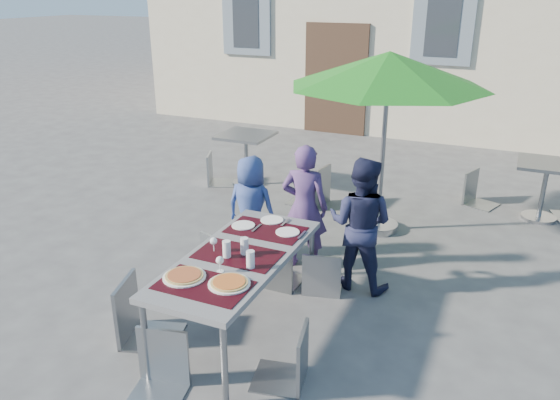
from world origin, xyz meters
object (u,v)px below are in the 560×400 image
at_px(bg_chair_r_0, 315,162).
at_px(bg_chair_l_0, 215,151).
at_px(dining_table, 238,261).
at_px(chair_4, 291,325).
at_px(child_1, 305,208).
at_px(patio_umbrella, 389,71).
at_px(pizza_near_left, 184,276).
at_px(child_0, 251,208).
at_px(chair_1, 277,238).
at_px(pizza_near_right, 229,283).
at_px(chair_0, 222,229).
at_px(cafe_table_0, 246,149).
at_px(chair_3, 135,275).
at_px(chair_5, 155,331).
at_px(bg_chair_l_1, 480,169).
at_px(child_2, 360,224).
at_px(cafe_table_1, 545,180).
at_px(chair_2, 323,248).

bearing_deg(bg_chair_r_0, bg_chair_l_0, 173.03).
distance_m(dining_table, chair_4, 0.82).
xyz_separation_m(child_1, patio_umbrella, (0.50, 1.27, 1.28)).
bearing_deg(pizza_near_left, dining_table, 69.34).
bearing_deg(pizza_near_left, child_0, 101.08).
distance_m(chair_1, bg_chair_r_0, 2.30).
bearing_deg(bg_chair_l_0, chair_1, -48.97).
relative_size(chair_1, bg_chair_r_0, 0.87).
height_order(pizza_near_right, chair_0, chair_0).
distance_m(patio_umbrella, cafe_table_0, 2.80).
distance_m(chair_3, cafe_table_0, 4.02).
distance_m(child_0, chair_0, 0.59).
distance_m(chair_1, cafe_table_0, 3.12).
relative_size(chair_5, bg_chair_r_0, 0.87).
relative_size(child_0, bg_chair_l_1, 1.32).
height_order(pizza_near_left, bg_chair_l_1, bg_chair_l_1).
bearing_deg(chair_5, child_2, 66.83).
bearing_deg(cafe_table_1, child_2, -122.98).
relative_size(dining_table, child_1, 1.35).
distance_m(child_2, bg_chair_l_0, 3.58).
bearing_deg(patio_umbrella, chair_4, -88.14).
xyz_separation_m(child_2, bg_chair_r_0, (-1.18, 1.91, -0.06)).
distance_m(chair_5, bg_chair_r_0, 4.05).
distance_m(cafe_table_0, bg_chair_l_1, 3.37).
xyz_separation_m(chair_0, cafe_table_1, (3.02, 3.06, -0.03)).
relative_size(chair_1, chair_2, 1.07).
xyz_separation_m(dining_table, bg_chair_l_1, (1.61, 4.06, -0.18)).
relative_size(chair_1, patio_umbrella, 0.39).
height_order(patio_umbrella, bg_chair_r_0, patio_umbrella).
height_order(pizza_near_left, chair_4, chair_4).
xyz_separation_m(chair_2, patio_umbrella, (0.13, 1.72, 1.47)).
distance_m(chair_0, chair_1, 0.59).
xyz_separation_m(child_2, bg_chair_l_0, (-2.89, 2.12, -0.15)).
xyz_separation_m(child_0, bg_chair_r_0, (0.10, 1.75, 0.04)).
distance_m(chair_2, patio_umbrella, 2.27).
height_order(dining_table, child_1, child_1).
relative_size(pizza_near_right, chair_3, 0.31).
bearing_deg(patio_umbrella, bg_chair_l_1, 53.97).
bearing_deg(child_0, cafe_table_1, -141.81).
bearing_deg(bg_chair_r_0, chair_0, -93.41).
relative_size(dining_table, chair_1, 2.02).
height_order(pizza_near_left, cafe_table_0, cafe_table_0).
relative_size(child_2, chair_5, 1.49).
height_order(chair_0, chair_5, chair_0).
xyz_separation_m(chair_5, bg_chair_l_0, (-1.97, 4.25, -0.01)).
xyz_separation_m(child_1, chair_5, (-0.26, -2.30, -0.15)).
distance_m(pizza_near_right, chair_4, 0.56).
xyz_separation_m(child_1, cafe_table_0, (-1.78, 2.10, -0.12)).
height_order(chair_1, chair_5, chair_1).
xyz_separation_m(child_0, chair_3, (-0.18, -1.79, 0.03)).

